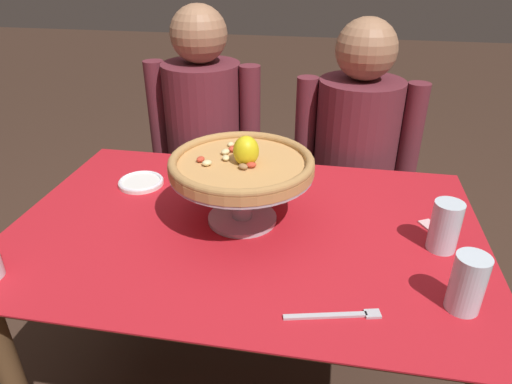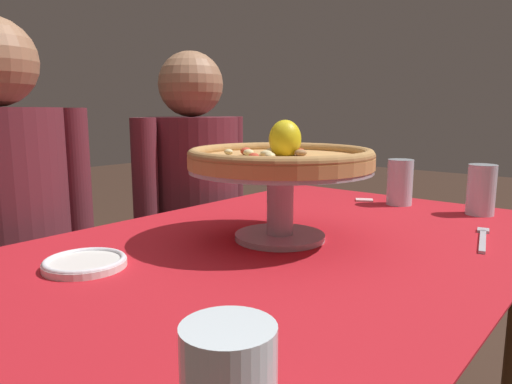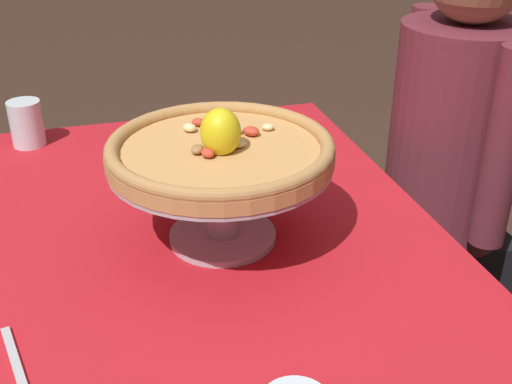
# 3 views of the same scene
# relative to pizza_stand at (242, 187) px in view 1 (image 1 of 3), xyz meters

# --- Properties ---
(dining_table) EXTENTS (1.25, 0.84, 0.72)m
(dining_table) POSITION_rel_pizza_stand_xyz_m (0.01, -0.03, -0.21)
(dining_table) COLOR brown
(dining_table) RESTS_ON ground
(pizza_stand) EXTENTS (0.37, 0.37, 0.15)m
(pizza_stand) POSITION_rel_pizza_stand_xyz_m (0.00, 0.00, 0.00)
(pizza_stand) COLOR #B7B7C1
(pizza_stand) RESTS_ON dining_table
(pizza) EXTENTS (0.38, 0.38, 0.10)m
(pizza) POSITION_rel_pizza_stand_xyz_m (0.00, 0.00, 0.07)
(pizza) COLOR tan
(pizza) RESTS_ON pizza_stand
(water_glass_front_right) EXTENTS (0.07, 0.07, 0.13)m
(water_glass_front_right) POSITION_rel_pizza_stand_xyz_m (0.52, -0.26, -0.05)
(water_glass_front_right) COLOR silver
(water_glass_front_right) RESTS_ON dining_table
(water_glass_side_right) EXTENTS (0.07, 0.07, 0.13)m
(water_glass_side_right) POSITION_rel_pizza_stand_xyz_m (0.51, -0.04, -0.05)
(water_glass_side_right) COLOR silver
(water_glass_side_right) RESTS_ON dining_table
(side_plate) EXTENTS (0.14, 0.14, 0.02)m
(side_plate) POSITION_rel_pizza_stand_xyz_m (-0.36, 0.15, -0.09)
(side_plate) COLOR white
(side_plate) RESTS_ON dining_table
(dinner_fork) EXTENTS (0.20, 0.06, 0.01)m
(dinner_fork) POSITION_rel_pizza_stand_xyz_m (0.27, -0.33, -0.10)
(dinner_fork) COLOR #B7B7C1
(dinner_fork) RESTS_ON dining_table
(sugar_packet) EXTENTS (0.06, 0.06, 0.00)m
(sugar_packet) POSITION_rel_pizza_stand_xyz_m (0.50, 0.06, -0.10)
(sugar_packet) COLOR beige
(sugar_packet) RESTS_ON dining_table
(diner_left) EXTENTS (0.46, 0.33, 1.20)m
(diner_left) POSITION_rel_pizza_stand_xyz_m (-0.29, 0.63, -0.25)
(diner_left) COLOR black
(diner_left) RESTS_ON ground
(diner_right) EXTENTS (0.47, 0.33, 1.18)m
(diner_right) POSITION_rel_pizza_stand_xyz_m (0.31, 0.60, -0.26)
(diner_right) COLOR #1E3833
(diner_right) RESTS_ON ground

